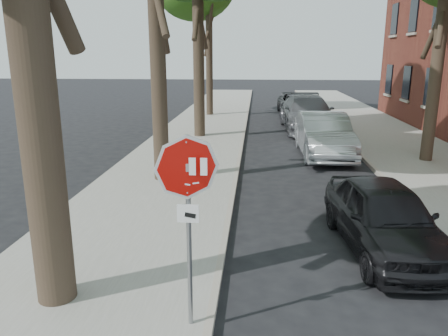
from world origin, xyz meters
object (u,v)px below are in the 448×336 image
object	(u,v)px
stop_sign	(188,196)
car_a	(384,217)
car_b	(324,135)
car_c	(307,113)
car_d	(297,104)

from	to	relation	value
stop_sign	car_a	bearing A→B (deg)	40.81
stop_sign	car_b	size ratio (longest dim) A/B	0.55
car_c	car_d	bearing A→B (deg)	87.36
car_a	car_b	world-z (taller)	car_b
car_c	car_d	world-z (taller)	car_c
stop_sign	car_c	world-z (taller)	stop_sign
car_a	car_c	size ratio (longest dim) A/B	0.68
car_b	car_d	xyz separation A→B (m)	(0.00, 11.18, -0.12)
car_d	stop_sign	bearing A→B (deg)	-98.86
car_b	car_c	size ratio (longest dim) A/B	0.82
car_a	car_d	xyz separation A→B (m)	(0.00, 19.21, -0.00)
car_a	car_c	distance (m)	13.61
stop_sign	car_c	size ratio (longest dim) A/B	0.45
car_c	stop_sign	bearing A→B (deg)	-103.97
stop_sign	car_b	xyz separation A→B (m)	(3.30, 10.88, -1.16)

